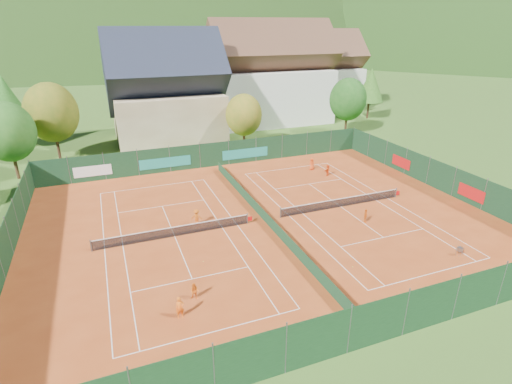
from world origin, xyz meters
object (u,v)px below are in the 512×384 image
object	(u,v)px
hotel_block_a	(271,79)
player_right_near	(366,216)
hotel_block_b	(318,75)
player_right_far_b	(327,170)
player_left_far	(197,217)
player_left_mid	(195,291)
ball_hopper	(460,249)
player_right_far_a	(312,164)
chalet	(167,96)
player_left_near	(180,308)

from	to	relation	value
hotel_block_a	player_right_near	world-z (taller)	hotel_block_a
hotel_block_a	hotel_block_b	size ratio (longest dim) A/B	1.25
hotel_block_b	player_right_far_b	size ratio (longest dim) A/B	12.77
hotel_block_b	player_right_far_b	bearing A→B (deg)	-117.57
hotel_block_a	player_left_far	bearing A→B (deg)	-122.19
player_left_mid	player_right_far_b	world-z (taller)	player_right_far_b
ball_hopper	player_right_near	distance (m)	7.97
player_left_mid	player_left_far	world-z (taller)	player_left_far
ball_hopper	player_left_far	world-z (taller)	player_left_far
player_right_near	ball_hopper	bearing A→B (deg)	-124.65
hotel_block_b	player_right_far_a	world-z (taller)	hotel_block_b
chalet	player_left_far	distance (m)	29.31
hotel_block_a	ball_hopper	world-z (taller)	hotel_block_a
hotel_block_b	player_right_near	distance (m)	52.62
ball_hopper	player_right_near	size ratio (longest dim) A/B	0.63
hotel_block_b	ball_hopper	bearing A→B (deg)	-108.63
player_left_near	player_right_far_b	bearing A→B (deg)	37.49
player_right_near	hotel_block_a	bearing A→B (deg)	19.53
player_right_near	player_left_mid	bearing A→B (deg)	137.69
player_left_far	player_right_near	xyz separation A→B (m)	(13.98, -4.94, -0.11)
hotel_block_b	player_left_near	xyz separation A→B (m)	(-39.52, -53.98, -5.91)
chalet	player_left_near	xyz separation A→B (m)	(-6.52, -39.98, -5.91)
hotel_block_a	player_left_mid	size ratio (longest dim) A/B	18.39
hotel_block_b	player_left_near	bearing A→B (deg)	-126.21
chalet	player_left_near	bearing A→B (deg)	-99.26
player_right_far_a	player_left_near	bearing A→B (deg)	39.83
chalet	ball_hopper	world-z (taller)	chalet
ball_hopper	player_right_far_a	distance (m)	21.23
hotel_block_a	player_right_far_b	world-z (taller)	hotel_block_a
player_right_far_b	hotel_block_a	bearing A→B (deg)	-133.21
hotel_block_b	ball_hopper	distance (m)	58.11
hotel_block_b	player_left_far	size ratio (longest dim) A/B	11.67
player_left_far	player_right_far_b	world-z (taller)	player_left_far
ball_hopper	player_right_far_a	bearing A→B (deg)	92.87
player_left_near	player_right_near	size ratio (longest dim) A/B	1.13
hotel_block_a	player_right_near	distance (m)	40.84
player_left_mid	player_left_far	xyz separation A→B (m)	(2.55, 10.00, 0.15)
chalet	player_right_far_a	xyz separation A→B (m)	(13.48, -19.56, -5.89)
chalet	player_right_near	distance (m)	35.85
player_right_far_a	hotel_block_a	bearing A→B (deg)	-107.94
ball_hopper	player_left_mid	size ratio (longest dim) A/B	0.68
hotel_block_a	player_right_far_b	size ratio (longest dim) A/B	15.96
chalet	hotel_block_b	size ratio (longest dim) A/B	0.94
ball_hopper	player_right_far_a	size ratio (longest dim) A/B	0.55
hotel_block_b	player_left_mid	distance (m)	65.34
player_left_mid	player_right_far_b	distance (m)	25.62
player_right_near	player_right_far_a	distance (m)	14.14
chalet	hotel_block_a	bearing A→B (deg)	17.53
chalet	hotel_block_b	world-z (taller)	chalet
hotel_block_a	player_right_near	bearing A→B (deg)	-101.14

